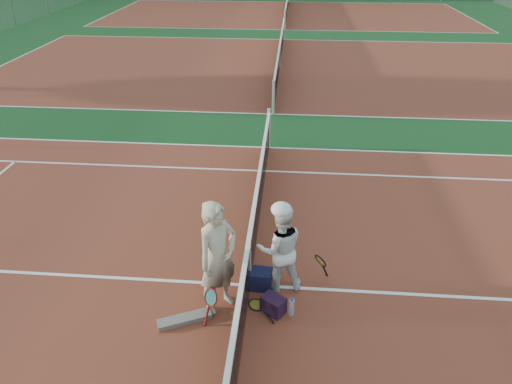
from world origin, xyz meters
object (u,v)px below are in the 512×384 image
Objects in this scene: player_a at (218,258)px; racket_red at (211,305)px; sports_bag_purple at (273,305)px; net_main at (249,262)px; sports_bag_navy at (259,279)px; player_b at (280,249)px; racket_spare at (256,305)px; racket_black_held at (320,268)px; water_bottle at (291,308)px.

racket_red is at bearing -153.26° from player_a.
net_main is at bearing 126.88° from sports_bag_purple.
racket_red reaches higher than sports_bag_navy.
player_b reaches higher than sports_bag_navy.
player_b is at bearing -73.62° from racket_spare.
player_b is 0.86m from racket_black_held.
racket_spare is at bearing -29.63° from racket_red.
racket_red is 1.63× the size of sports_bag_purple.
net_main is 25.69× the size of sports_bag_navy.
racket_spare is (0.15, -0.46, -0.49)m from net_main.
player_a is at bearing -141.19° from sports_bag_navy.
sports_bag_purple is at bearing 3.55° from racket_black_held.
racket_spare is 1.40× the size of sports_bag_navy.
player_b reaches higher than net_main.
racket_black_held is 1.85× the size of water_bottle.
racket_spare is 2.00× the size of water_bottle.
water_bottle is at bearing -55.82° from player_a.
net_main is 19.25× the size of racket_red.
player_b reaches higher than water_bottle.
water_bottle is at bearing 18.09° from racket_black_held.
racket_spare is (-1.01, -0.67, -0.26)m from racket_black_held.
player_b is (0.49, 0.03, 0.27)m from net_main.
racket_red is at bearing -165.70° from sports_bag_purple.
racket_spare is at bearing -72.03° from net_main.
player_a is at bearing 173.46° from water_bottle.
player_b is 4.46× the size of sports_bag_purple.
racket_black_held is at bearing 60.93° from water_bottle.
player_b is 2.60× the size of racket_spare.
player_b reaches higher than racket_red.
sports_bag_navy is at bearing -10.48° from player_a.
sports_bag_navy is (0.15, -0.02, -0.34)m from net_main.
sports_bag_purple is at bearing 170.27° from water_bottle.
net_main is 1.00m from water_bottle.
racket_black_held is at bearing -177.22° from player_b.
racket_black_held is (0.67, 0.18, -0.50)m from player_b.
player_b is 2.73× the size of racket_red.
net_main is 5.81× the size of player_a.
racket_black_held reaches higher than sports_bag_purple.
racket_black_held is at bearing 46.39° from sports_bag_purple.
racket_black_held is at bearing -95.30° from racket_spare.
player_a is 1.85m from racket_black_held.
racket_red reaches higher than water_bottle.
net_main reaches higher than water_bottle.
net_main is at bearing -8.54° from player_b.
sports_bag_purple is (0.27, -0.11, 0.13)m from racket_spare.
net_main is at bearing -20.75° from racket_spare.
player_a is 1.17m from sports_bag_purple.
player_a reaches higher than water_bottle.
player_b is at bearing -19.92° from player_a.
player_a is at bearing -131.33° from net_main.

